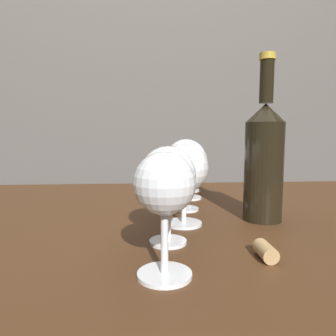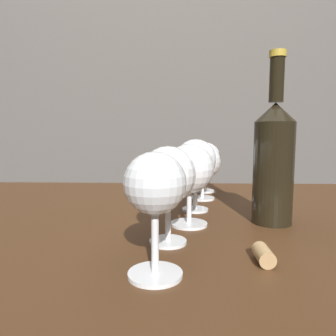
# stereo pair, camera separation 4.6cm
# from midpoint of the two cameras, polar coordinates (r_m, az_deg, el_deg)

# --- Properties ---
(back_wall) EXTENTS (5.00, 0.08, 2.60)m
(back_wall) POSITION_cam_midpoint_polar(r_m,az_deg,el_deg) (1.87, -4.17, 19.72)
(back_wall) COLOR #59544F
(back_wall) RESTS_ON ground_plane
(dining_table) EXTENTS (1.51, 0.80, 0.70)m
(dining_table) POSITION_cam_midpoint_polar(r_m,az_deg,el_deg) (0.68, -4.07, -15.25)
(dining_table) COLOR #472B16
(dining_table) RESTS_ON ground_plane
(wine_glass_white) EXTENTS (0.07, 0.07, 0.15)m
(wine_glass_white) POSITION_cam_midpoint_polar(r_m,az_deg,el_deg) (0.35, -4.95, -3.80)
(wine_glass_white) COLOR white
(wine_glass_white) RESTS_ON dining_table
(wine_glass_port) EXTENTS (0.09, 0.09, 0.15)m
(wine_glass_port) POSITION_cam_midpoint_polar(r_m,az_deg,el_deg) (0.46, -2.85, -1.65)
(wine_glass_port) COLOR white
(wine_glass_port) RESTS_ON dining_table
(wine_glass_chardonnay) EXTENTS (0.09, 0.09, 0.15)m
(wine_glass_chardonnay) POSITION_cam_midpoint_polar(r_m,az_deg,el_deg) (0.56, 0.62, -0.39)
(wine_glass_chardonnay) COLOR white
(wine_glass_chardonnay) RESTS_ON dining_table
(wine_glass_rose) EXTENTS (0.09, 0.09, 0.16)m
(wine_glass_rose) POSITION_cam_midpoint_polar(r_m,az_deg,el_deg) (0.67, 1.35, 1.25)
(wine_glass_rose) COLOR white
(wine_glass_rose) RESTS_ON dining_table
(wine_glass_pinot) EXTENTS (0.09, 0.09, 0.14)m
(wine_glass_pinot) POSITION_cam_midpoint_polar(r_m,az_deg,el_deg) (0.79, 2.36, 1.18)
(wine_glass_pinot) COLOR white
(wine_glass_pinot) RESTS_ON dining_table
(wine_glass_empty) EXTENTS (0.09, 0.09, 0.14)m
(wine_glass_empty) POSITION_cam_midpoint_polar(r_m,az_deg,el_deg) (0.89, 2.52, 1.69)
(wine_glass_empty) COLOR white
(wine_glass_empty) RESTS_ON dining_table
(wine_bottle) EXTENTS (0.07, 0.07, 0.32)m
(wine_bottle) POSITION_cam_midpoint_polar(r_m,az_deg,el_deg) (0.61, 15.25, 1.66)
(wine_bottle) COLOR black
(wine_bottle) RESTS_ON dining_table
(cork) EXTENTS (0.02, 0.04, 0.02)m
(cork) POSITION_cam_midpoint_polar(r_m,az_deg,el_deg) (0.44, 14.65, -14.66)
(cork) COLOR tan
(cork) RESTS_ON dining_table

